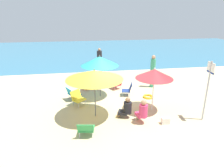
# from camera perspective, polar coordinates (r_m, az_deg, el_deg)

# --- Properties ---
(ground_plane) EXTENTS (40.00, 40.00, 0.00)m
(ground_plane) POSITION_cam_1_polar(r_m,az_deg,el_deg) (8.80, 1.88, -6.44)
(ground_plane) COLOR #CCB789
(sea_water) EXTENTS (40.00, 16.00, 0.01)m
(sea_water) POSITION_cam_1_polar(r_m,az_deg,el_deg) (21.74, -4.92, 9.42)
(sea_water) COLOR teal
(sea_water) RESTS_ON ground_plane
(umbrella_teal) EXTENTS (1.77, 1.77, 2.03)m
(umbrella_teal) POSITION_cam_1_polar(r_m,az_deg,el_deg) (9.35, -3.56, 6.55)
(umbrella_teal) COLOR #4C4C51
(umbrella_teal) RESTS_ON ground_plane
(umbrella_red) EXTENTS (1.51, 1.51, 1.84)m
(umbrella_red) POSITION_cam_1_polar(r_m,az_deg,el_deg) (8.11, 12.00, 2.85)
(umbrella_red) COLOR silver
(umbrella_red) RESTS_ON ground_plane
(umbrella_yellow) EXTENTS (2.15, 2.15, 1.94)m
(umbrella_yellow) POSITION_cam_1_polar(r_m,az_deg,el_deg) (7.40, -5.05, 2.63)
(umbrella_yellow) COLOR #4C4C51
(umbrella_yellow) RESTS_ON ground_plane
(beach_chair_a) EXTENTS (0.73, 0.73, 0.66)m
(beach_chair_a) POSITION_cam_1_polar(r_m,az_deg,el_deg) (8.92, -9.78, -3.79)
(beach_chair_a) COLOR gold
(beach_chair_a) RESTS_ON ground_plane
(beach_chair_b) EXTENTS (0.61, 0.62, 0.55)m
(beach_chair_b) POSITION_cam_1_polar(r_m,az_deg,el_deg) (6.78, -7.42, -12.50)
(beach_chair_b) COLOR #33934C
(beach_chair_b) RESTS_ON ground_plane
(beach_chair_c) EXTENTS (0.59, 0.56, 0.63)m
(beach_chair_c) POSITION_cam_1_polar(r_m,az_deg,el_deg) (9.84, 4.62, -1.45)
(beach_chair_c) COLOR navy
(beach_chair_c) RESTS_ON ground_plane
(beach_chair_d) EXTENTS (0.75, 0.78, 0.57)m
(beach_chair_d) POSITION_cam_1_polar(r_m,az_deg,el_deg) (10.87, -7.58, 0.21)
(beach_chair_d) COLOR red
(beach_chair_d) RESTS_ON ground_plane
(beach_chair_e) EXTENTS (0.72, 0.67, 0.59)m
(beach_chair_e) POSITION_cam_1_polar(r_m,az_deg,el_deg) (10.74, 1.45, 0.26)
(beach_chair_e) COLOR red
(beach_chair_e) RESTS_ON ground_plane
(beach_chair_f) EXTENTS (0.76, 0.74, 0.62)m
(beach_chair_f) POSITION_cam_1_polar(r_m,az_deg,el_deg) (9.51, -11.22, -2.55)
(beach_chair_f) COLOR teal
(beach_chair_f) RESTS_ON ground_plane
(person_a) EXTENTS (0.55, 0.43, 0.85)m
(person_a) POSITION_cam_1_polar(r_m,az_deg,el_deg) (7.79, 4.11, -6.83)
(person_a) COLOR black
(person_a) RESTS_ON ground_plane
(person_b) EXTENTS (0.27, 0.27, 1.77)m
(person_b) POSITION_cam_1_polar(r_m,az_deg,el_deg) (10.99, 11.52, 3.69)
(person_b) COLOR #389970
(person_b) RESTS_ON ground_plane
(person_c) EXTENTS (0.40, 0.54, 0.95)m
(person_c) POSITION_cam_1_polar(r_m,az_deg,el_deg) (7.47, 8.71, -7.59)
(person_c) COLOR #DB3866
(person_c) RESTS_ON ground_plane
(person_d) EXTENTS (0.33, 0.33, 1.72)m
(person_d) POSITION_cam_1_polar(r_m,az_deg,el_deg) (13.24, -3.57, 6.54)
(person_d) COLOR black
(person_d) RESTS_ON ground_plane
(warning_sign) EXTENTS (0.07, 0.45, 2.30)m
(warning_sign) POSITION_cam_1_polar(r_m,az_deg,el_deg) (7.99, 25.78, 0.19)
(warning_sign) COLOR #ADADB2
(warning_sign) RESTS_ON ground_plane
(swim_ring) EXTENTS (0.50, 0.50, 0.09)m
(swim_ring) POSITION_cam_1_polar(r_m,az_deg,el_deg) (9.84, 10.28, -3.54)
(swim_ring) COLOR yellow
(swim_ring) RESTS_ON ground_plane
(beach_bag) EXTENTS (0.30, 0.18, 0.24)m
(beach_bag) POSITION_cam_1_polar(r_m,az_deg,el_deg) (7.75, 14.98, -10.07)
(beach_bag) COLOR silver
(beach_bag) RESTS_ON ground_plane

